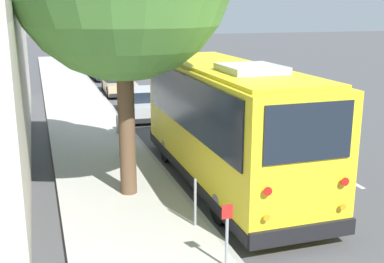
{
  "coord_description": "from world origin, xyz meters",
  "views": [
    {
      "loc": [
        -11.89,
        4.99,
        4.99
      ],
      "look_at": [
        1.75,
        0.55,
        1.3
      ],
      "focal_mm": 45.0,
      "sensor_mm": 36.0,
      "label": 1
    }
  ],
  "objects_px": {
    "sign_post_near": "(227,235)",
    "fire_hydrant": "(119,123)",
    "parked_sedan_silver": "(142,103)",
    "parked_sedan_tan": "(119,84)",
    "parked_sedan_blue": "(103,70)",
    "sign_post_far": "(195,202)",
    "parked_sedan_maroon": "(91,60)",
    "shuttle_bus": "(227,119)"
  },
  "relations": [
    {
      "from": "sign_post_near",
      "to": "fire_hydrant",
      "type": "relative_size",
      "value": 1.58
    },
    {
      "from": "parked_sedan_silver",
      "to": "parked_sedan_tan",
      "type": "distance_m",
      "value": 6.5
    },
    {
      "from": "fire_hydrant",
      "to": "parked_sedan_silver",
      "type": "bearing_deg",
      "value": -25.87
    },
    {
      "from": "parked_sedan_blue",
      "to": "sign_post_far",
      "type": "relative_size",
      "value": 4.04
    },
    {
      "from": "parked_sedan_tan",
      "to": "parked_sedan_maroon",
      "type": "relative_size",
      "value": 1.01
    },
    {
      "from": "parked_sedan_silver",
      "to": "parked_sedan_blue",
      "type": "height_order",
      "value": "parked_sedan_silver"
    },
    {
      "from": "shuttle_bus",
      "to": "sign_post_far",
      "type": "relative_size",
      "value": 7.84
    },
    {
      "from": "shuttle_bus",
      "to": "parked_sedan_silver",
      "type": "distance_m",
      "value": 9.78
    },
    {
      "from": "parked_sedan_silver",
      "to": "shuttle_bus",
      "type": "bearing_deg",
      "value": -174.16
    },
    {
      "from": "parked_sedan_tan",
      "to": "parked_sedan_blue",
      "type": "distance_m",
      "value": 6.78
    },
    {
      "from": "parked_sedan_maroon",
      "to": "shuttle_bus",
      "type": "bearing_deg",
      "value": -177.16
    },
    {
      "from": "parked_sedan_maroon",
      "to": "sign_post_near",
      "type": "relative_size",
      "value": 3.32
    },
    {
      "from": "parked_sedan_silver",
      "to": "sign_post_near",
      "type": "distance_m",
      "value": 14.35
    },
    {
      "from": "parked_sedan_maroon",
      "to": "sign_post_near",
      "type": "distance_m",
      "value": 34.72
    },
    {
      "from": "sign_post_near",
      "to": "fire_hydrant",
      "type": "xyz_separation_m",
      "value": [
        10.82,
        0.23,
        -0.26
      ]
    },
    {
      "from": "parked_sedan_tan",
      "to": "sign_post_far",
      "type": "relative_size",
      "value": 3.82
    },
    {
      "from": "parked_sedan_maroon",
      "to": "parked_sedan_tan",
      "type": "bearing_deg",
      "value": -177.72
    },
    {
      "from": "parked_sedan_silver",
      "to": "sign_post_far",
      "type": "distance_m",
      "value": 12.45
    },
    {
      "from": "parked_sedan_silver",
      "to": "fire_hydrant",
      "type": "distance_m",
      "value": 3.83
    },
    {
      "from": "shuttle_bus",
      "to": "parked_sedan_maroon",
      "type": "distance_m",
      "value": 30.14
    },
    {
      "from": "shuttle_bus",
      "to": "sign_post_far",
      "type": "height_order",
      "value": "shuttle_bus"
    },
    {
      "from": "parked_sedan_silver",
      "to": "parked_sedan_blue",
      "type": "distance_m",
      "value": 13.28
    },
    {
      "from": "parked_sedan_tan",
      "to": "parked_sedan_maroon",
      "type": "height_order",
      "value": "parked_sedan_tan"
    },
    {
      "from": "parked_sedan_maroon",
      "to": "sign_post_far",
      "type": "relative_size",
      "value": 3.77
    },
    {
      "from": "parked_sedan_blue",
      "to": "parked_sedan_maroon",
      "type": "height_order",
      "value": "parked_sedan_maroon"
    },
    {
      "from": "parked_sedan_blue",
      "to": "sign_post_near",
      "type": "height_order",
      "value": "sign_post_near"
    },
    {
      "from": "parked_sedan_silver",
      "to": "fire_hydrant",
      "type": "height_order",
      "value": "parked_sedan_silver"
    },
    {
      "from": "parked_sedan_tan",
      "to": "fire_hydrant",
      "type": "relative_size",
      "value": 5.34
    },
    {
      "from": "sign_post_far",
      "to": "fire_hydrant",
      "type": "distance_m",
      "value": 8.92
    },
    {
      "from": "parked_sedan_blue",
      "to": "parked_sedan_maroon",
      "type": "xyz_separation_m",
      "value": [
        7.14,
        0.05,
        0.0
      ]
    },
    {
      "from": "shuttle_bus",
      "to": "sign_post_far",
      "type": "bearing_deg",
      "value": 146.05
    },
    {
      "from": "parked_sedan_silver",
      "to": "sign_post_far",
      "type": "bearing_deg",
      "value": 176.92
    },
    {
      "from": "parked_sedan_maroon",
      "to": "parked_sedan_blue",
      "type": "bearing_deg",
      "value": -177.61
    },
    {
      "from": "shuttle_bus",
      "to": "sign_post_near",
      "type": "height_order",
      "value": "shuttle_bus"
    },
    {
      "from": "shuttle_bus",
      "to": "parked_sedan_blue",
      "type": "distance_m",
      "value": 23.01
    },
    {
      "from": "parked_sedan_silver",
      "to": "parked_sedan_maroon",
      "type": "xyz_separation_m",
      "value": [
        20.42,
        0.08,
        -0.02
      ]
    },
    {
      "from": "shuttle_bus",
      "to": "sign_post_near",
      "type": "distance_m",
      "value": 5.07
    },
    {
      "from": "parked_sedan_tan",
      "to": "parked_sedan_blue",
      "type": "bearing_deg",
      "value": 1.92
    },
    {
      "from": "parked_sedan_tan",
      "to": "parked_sedan_maroon",
      "type": "distance_m",
      "value": 13.92
    },
    {
      "from": "parked_sedan_tan",
      "to": "shuttle_bus",
      "type": "bearing_deg",
      "value": -176.92
    },
    {
      "from": "parked_sedan_tan",
      "to": "parked_sedan_maroon",
      "type": "bearing_deg",
      "value": 2.03
    },
    {
      "from": "parked_sedan_silver",
      "to": "parked_sedan_blue",
      "type": "bearing_deg",
      "value": 3.69
    }
  ]
}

